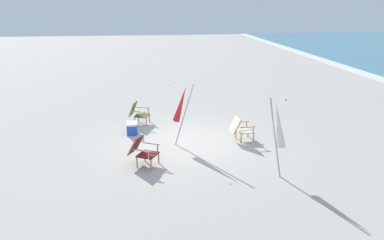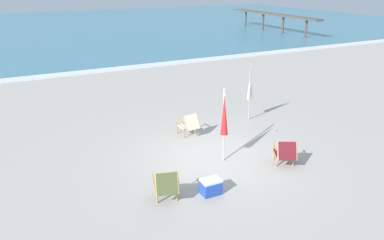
{
  "view_description": "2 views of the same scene",
  "coord_description": "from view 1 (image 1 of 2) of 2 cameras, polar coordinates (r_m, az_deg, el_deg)",
  "views": [
    {
      "loc": [
        11.24,
        -1.21,
        4.35
      ],
      "look_at": [
        -0.55,
        0.31,
        0.56
      ],
      "focal_mm": 35.0,
      "sensor_mm": 36.0,
      "label": 1
    },
    {
      "loc": [
        -5.03,
        -8.65,
        5.04
      ],
      "look_at": [
        0.03,
        1.42,
        0.71
      ],
      "focal_mm": 35.0,
      "sensor_mm": 36.0,
      "label": 2
    }
  ],
  "objects": [
    {
      "name": "cooler_box",
      "position": [
        12.95,
        -9.14,
        -1.24
      ],
      "size": [
        0.49,
        0.35,
        0.4
      ],
      "color": "blue",
      "rests_on": "ground"
    },
    {
      "name": "beach_chair_front_right",
      "position": [
        10.43,
        -7.61,
        -4.6
      ],
      "size": [
        0.86,
        0.93,
        0.79
      ],
      "color": "maroon",
      "rests_on": "ground"
    },
    {
      "name": "beach_chair_back_left",
      "position": [
        13.93,
        -8.24,
        1.15
      ],
      "size": [
        0.74,
        0.82,
        0.81
      ],
      "color": "#515B33",
      "rests_on": "ground"
    },
    {
      "name": "umbrella_furled_white",
      "position": [
        9.61,
        13.06,
        -0.86
      ],
      "size": [
        0.46,
        0.47,
        2.09
      ],
      "color": "#B7B2A8",
      "rests_on": "ground"
    },
    {
      "name": "umbrella_furled_red",
      "position": [
        11.42,
        -1.67,
        2.37
      ],
      "size": [
        0.45,
        0.68,
        2.04
      ],
      "color": "#B7B2A8",
      "rests_on": "ground"
    },
    {
      "name": "ground_plane",
      "position": [
        12.11,
        -1.13,
        -3.37
      ],
      "size": [
        80.0,
        80.0,
        0.0
      ],
      "primitive_type": "plane",
      "color": "#B2AAA0"
    },
    {
      "name": "beach_chair_back_right",
      "position": [
        12.2,
        7.36,
        -1.25
      ],
      "size": [
        0.66,
        0.8,
        0.79
      ],
      "color": "beige",
      "rests_on": "ground"
    }
  ]
}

